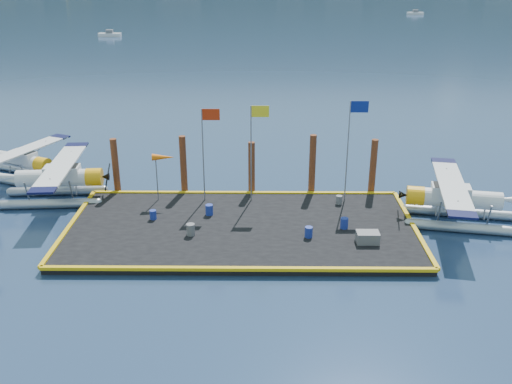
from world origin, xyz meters
TOP-DOWN VIEW (x-y plane):
  - ground at (0.00, 0.00)m, footprint 4000.00×4000.00m
  - dock at (0.00, 0.00)m, footprint 20.00×10.00m
  - dock_bumpers at (0.00, 0.00)m, footprint 20.25×10.25m
  - seaplane_b at (-12.13, 4.43)m, footprint 8.70×9.59m
  - seaplane_c at (-16.12, 8.29)m, footprint 7.94×8.34m
  - seaplane_d at (12.74, 1.21)m, footprint 8.80×9.62m
  - drum_0 at (-5.31, 0.87)m, footprint 0.40×0.40m
  - drum_1 at (3.79, -1.43)m, footprint 0.44×0.44m
  - drum_2 at (5.93, -0.27)m, footprint 0.45×0.45m
  - drum_3 at (-2.82, -1.22)m, footprint 0.48×0.48m
  - drum_4 at (6.08, 3.26)m, footprint 0.39×0.39m
  - drum_5 at (-2.01, 1.54)m, footprint 0.46×0.46m
  - crate at (6.97, -2.04)m, footprint 1.23×0.82m
  - flagpole_red at (-2.29, 3.80)m, footprint 1.14×0.08m
  - flagpole_yellow at (0.70, 3.80)m, footprint 1.14×0.08m
  - flagpole_blue at (6.70, 3.80)m, footprint 1.14×0.08m
  - windsock at (-5.03, 3.80)m, footprint 1.40×0.44m
  - piling_0 at (-8.50, 5.40)m, footprint 0.44×0.44m
  - piling_1 at (-4.00, 5.40)m, footprint 0.44×0.44m
  - piling_2 at (0.50, 5.40)m, footprint 0.44×0.44m
  - piling_3 at (4.50, 5.40)m, footprint 0.44×0.44m
  - piling_4 at (8.50, 5.40)m, footprint 0.44×0.44m

SIDE VIEW (x-z plane):
  - ground at x=0.00m, z-range 0.00..0.00m
  - dock at x=0.00m, z-range 0.00..0.40m
  - dock_bumpers at x=0.00m, z-range 0.40..0.58m
  - drum_4 at x=6.08m, z-range 0.40..0.95m
  - drum_0 at x=-5.31m, z-range 0.40..0.96m
  - drum_1 at x=3.79m, z-range 0.40..1.02m
  - crate at x=6.97m, z-range 0.40..1.02m
  - drum_2 at x=5.93m, z-range 0.40..1.03m
  - drum_5 at x=-2.01m, z-range 0.40..1.04m
  - drum_3 at x=-2.82m, z-range 0.40..1.07m
  - seaplane_c at x=-16.12m, z-range -0.20..2.86m
  - seaplane_d at x=12.74m, z-range -0.22..3.18m
  - seaplane_b at x=-12.13m, z-range -0.22..3.18m
  - piling_2 at x=0.50m, z-range 0.00..3.80m
  - piling_0 at x=-8.50m, z-range 0.00..4.00m
  - piling_4 at x=8.50m, z-range 0.00..4.00m
  - piling_1 at x=-4.00m, z-range 0.00..4.20m
  - piling_3 at x=4.50m, z-range 0.00..4.30m
  - windsock at x=-5.03m, z-range 1.67..4.79m
  - flagpole_red at x=-2.29m, z-range 1.40..7.40m
  - flagpole_yellow at x=0.70m, z-range 1.41..7.61m
  - flagpole_blue at x=6.70m, z-range 1.44..7.94m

